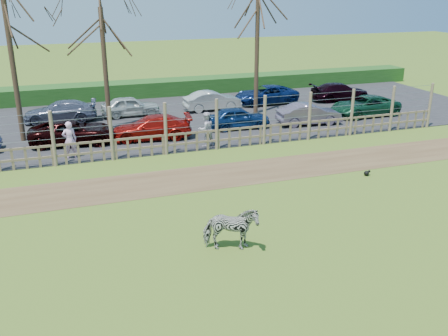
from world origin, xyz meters
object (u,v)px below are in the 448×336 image
object	(u,v)px
car_4	(238,118)
car_10	(130,106)
tree_mid	(103,39)
car_11	(212,101)
car_6	(365,106)
visitor_a	(70,140)
zebra	(231,229)
car_12	(266,95)
car_5	(309,114)
tree_left	(8,28)
car_9	(60,111)
car_13	(340,92)
visitor_b	(206,129)
tree_right	(257,27)
car_3	(151,128)
crow	(367,173)
car_2	(73,132)

from	to	relation	value
car_4	car_10	size ratio (longest dim) A/B	1.00
tree_mid	car_11	xyz separation A→B (m)	(6.73, 2.27, -4.23)
car_4	car_6	bearing A→B (deg)	-85.21
car_6	visitor_a	bearing A→B (deg)	-84.40
zebra	car_12	size ratio (longest dim) A/B	0.38
car_4	car_5	distance (m)	4.15
tree_mid	car_12	distance (m)	11.87
zebra	car_5	world-z (taller)	zebra
tree_left	car_6	bearing A→B (deg)	-3.34
zebra	car_9	xyz separation A→B (m)	(-4.37, 17.42, -0.06)
car_11	car_13	xyz separation A→B (m)	(9.21, -0.15, 0.00)
car_9	car_13	world-z (taller)	same
tree_left	car_5	xyz separation A→B (m)	(15.39, -1.88, -4.98)
visitor_b	car_13	xyz separation A→B (m)	(11.82, 7.11, -0.26)
car_11	tree_left	bearing A→B (deg)	103.98
zebra	car_6	xyz separation A→B (m)	(13.27, 12.90, -0.06)
zebra	car_9	bearing A→B (deg)	31.81
zebra	tree_left	bearing A→B (deg)	41.99
car_10	car_12	size ratio (longest dim) A/B	0.82
tree_right	car_3	world-z (taller)	tree_right
visitor_b	crow	world-z (taller)	visitor_b
car_9	car_2	bearing A→B (deg)	11.51
visitor_b	car_13	bearing A→B (deg)	-162.32
car_2	tree_mid	bearing A→B (deg)	-34.22
car_10	car_13	xyz separation A→B (m)	(14.41, -0.29, 0.00)
car_5	car_10	xyz separation A→B (m)	(-9.36, 5.30, 0.00)
tree_right	car_5	bearing A→B (deg)	-60.79
tree_left	tree_mid	size ratio (longest dim) A/B	1.15
car_13	car_4	bearing A→B (deg)	119.95
tree_mid	car_13	distance (m)	16.63
car_2	car_5	size ratio (longest dim) A/B	1.19
crow	tree_mid	bearing A→B (deg)	130.44
tree_mid	car_2	world-z (taller)	tree_mid
car_2	car_12	bearing A→B (deg)	-61.34
car_2	car_12	xyz separation A→B (m)	(12.76, 5.27, 0.00)
tree_right	car_10	distance (m)	8.98
car_10	tree_left	bearing A→B (deg)	118.39
zebra	car_13	xyz separation A→B (m)	(14.11, 17.18, -0.06)
car_3	car_6	distance (m)	13.29
tree_left	car_11	distance (m)	12.71
tree_right	visitor_b	xyz separation A→B (m)	(-4.88, -5.48, -4.34)
car_9	car_11	distance (m)	9.27
car_2	car_9	world-z (taller)	same
car_3	car_13	xyz separation A→B (m)	(14.12, 4.96, 0.00)
zebra	car_4	bearing A→B (deg)	-3.57
car_5	car_4	bearing A→B (deg)	88.17
visitor_a	crow	size ratio (longest dim) A/B	5.96
visitor_b	car_2	xyz separation A→B (m)	(-6.17, 2.58, -0.26)
visitor_a	car_3	distance (m)	4.52
tree_mid	car_9	xyz separation A→B (m)	(-2.54, 2.37, -4.23)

